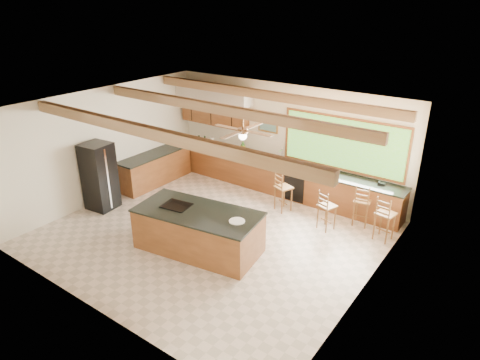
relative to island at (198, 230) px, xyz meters
The scene contains 9 objects.
ground 0.84m from the island, 103.62° to the left, with size 7.20×7.20×0.00m, color beige.
room_shell 2.22m from the island, 104.06° to the left, with size 7.27×6.54×3.02m.
counter_run 3.35m from the island, 107.10° to the left, with size 7.12×3.10×1.26m.
island is the anchor object (origin of this frame).
refrigerator 3.41m from the island, behind, with size 0.75×0.73×1.76m.
bar_stool_a 2.69m from the island, 78.29° to the left, with size 0.50×0.50×1.07m.
bar_stool_b 3.04m from the island, 52.06° to the left, with size 0.45×0.45×1.01m.
bar_stool_c 3.94m from the island, 51.22° to the left, with size 0.43×0.43×1.07m.
bar_stool_d 4.15m from the island, 40.80° to the left, with size 0.45×0.45×1.09m.
Camera 1 is at (5.58, -6.68, 5.14)m, focal length 32.00 mm.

